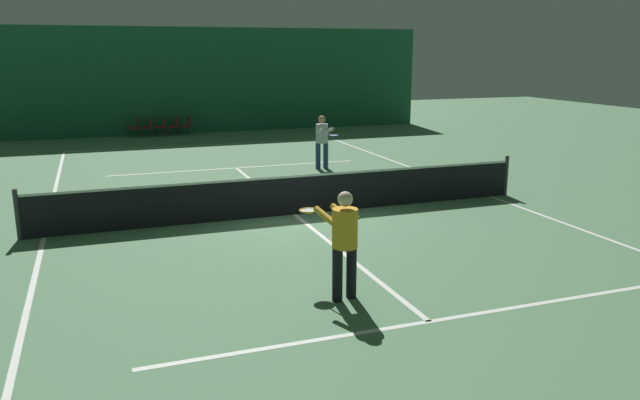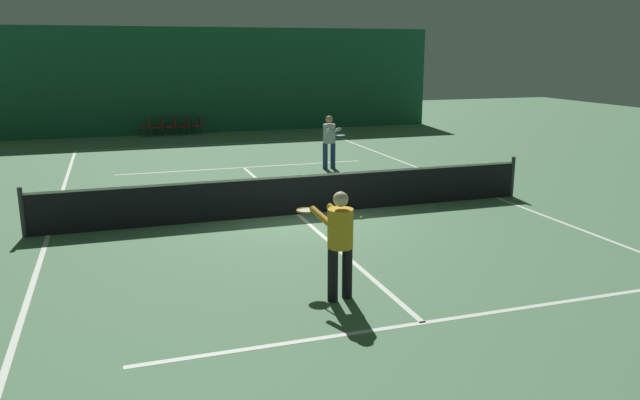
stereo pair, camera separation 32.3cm
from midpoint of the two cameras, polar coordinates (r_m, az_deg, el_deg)
The scene contains 17 objects.
ground_plane at distance 14.86m, azimuth -1.43°, elevation -1.32°, with size 60.00×60.00×0.00m, color #56845B.
backdrop_curtain at distance 29.97m, azimuth -10.52°, elevation 10.68°, with size 23.00×0.12×4.84m.
court_line_baseline_far at distance 26.26m, azimuth -9.05°, elevation 5.05°, with size 11.00×0.10×0.00m.
court_line_service_far at distance 20.92m, azimuth -6.55°, elevation 2.97°, with size 8.25×0.10×0.00m.
court_line_service_near at distance 9.26m, azimuth 10.42°, elevation -10.98°, with size 8.25×0.10×0.00m.
court_line_sideline_left at distance 14.32m, azimuth -23.00°, elevation -2.99°, with size 0.10×23.80×0.00m.
court_line_sideline_right at distance 17.23m, azimuth 16.35°, elevation 0.22°, with size 0.10×23.80×0.00m.
court_line_centre at distance 14.86m, azimuth -1.43°, elevation -1.31°, with size 0.10×12.80×0.00m.
tennis_net at distance 14.74m, azimuth -1.44°, elevation 0.60°, with size 12.00×0.10×1.07m.
player_near at distance 9.63m, azimuth 2.69°, elevation -3.40°, with size 0.69×1.43×1.73m.
player_far at distance 20.41m, azimuth 1.34°, elevation 5.67°, with size 0.44×1.39×1.74m.
courtside_chair_0 at distance 29.33m, azimuth -15.32°, elevation 6.57°, with size 0.44×0.44×0.84m.
courtside_chair_1 at distance 29.37m, azimuth -14.19°, elevation 6.64°, with size 0.44×0.44×0.84m.
courtside_chair_2 at distance 29.41m, azimuth -13.07°, elevation 6.72°, with size 0.44×0.44×0.84m.
courtside_chair_3 at distance 29.47m, azimuth -11.95°, elevation 6.79°, with size 0.44×0.44×0.84m.
courtside_chair_4 at distance 29.54m, azimuth -10.83°, elevation 6.85°, with size 0.44×0.44×0.84m.
tennis_ball at distance 14.49m, azimuth 4.41°, elevation -1.61°, with size 0.07×0.07×0.07m.
Camera 2 is at (-4.02, -13.80, 3.82)m, focal length 35.00 mm.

